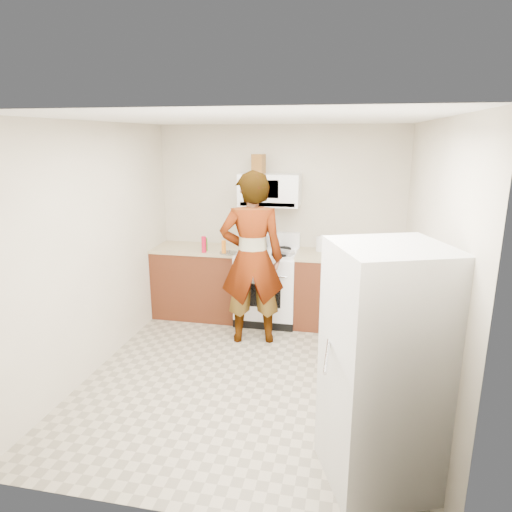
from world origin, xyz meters
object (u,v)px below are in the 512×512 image
(fridge, at_px, (384,369))
(gas_range, at_px, (267,285))
(microwave, at_px, (270,190))
(saucepan, at_px, (260,242))
(person, at_px, (252,259))
(kettle, at_px, (322,244))

(fridge, bearing_deg, gas_range, 94.66)
(microwave, distance_m, saucepan, 0.70)
(person, height_order, saucepan, person)
(fridge, bearing_deg, kettle, 81.18)
(fridge, height_order, kettle, fridge)
(person, relative_size, kettle, 11.43)
(fridge, relative_size, saucepan, 7.51)
(gas_range, relative_size, fridge, 0.66)
(gas_range, distance_m, kettle, 0.87)
(fridge, distance_m, kettle, 2.90)
(fridge, relative_size, kettle, 9.71)
(microwave, bearing_deg, kettle, 2.49)
(microwave, height_order, kettle, microwave)
(person, xyz_separation_m, fridge, (1.34, -2.03, -0.15))
(gas_range, relative_size, kettle, 6.45)
(microwave, bearing_deg, saucepan, 168.41)
(kettle, xyz_separation_m, saucepan, (-0.80, -0.00, -0.01))
(kettle, distance_m, saucepan, 0.80)
(kettle, relative_size, saucepan, 0.77)
(gas_range, distance_m, person, 0.82)
(fridge, xyz_separation_m, kettle, (-0.60, 2.83, 0.17))
(microwave, xyz_separation_m, saucepan, (-0.13, 0.03, -0.68))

